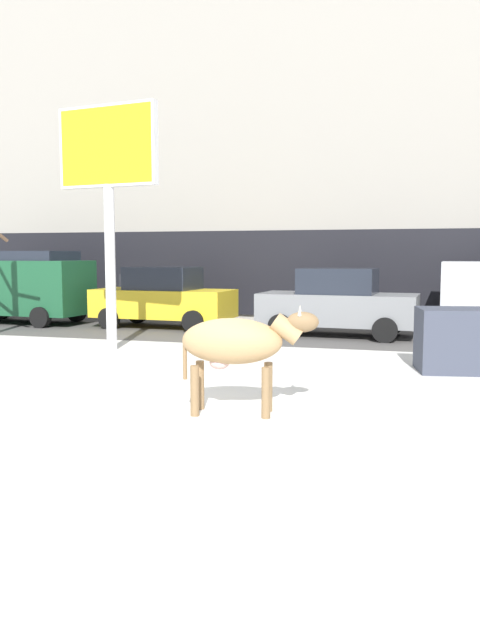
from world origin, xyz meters
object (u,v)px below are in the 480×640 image
object	(u,v)px
cow_tan	(237,343)
pedestrian_far_left	(137,293)
pedestrian_by_cars	(125,292)
car_darkgreen_van	(20,285)
car_grey_sedan	(338,303)
billboard	(108,161)
car_yellow_sedan	(163,298)
dumpster	(464,340)

from	to	relation	value
cow_tan	pedestrian_far_left	xyz separation A→B (m)	(-7.14, 11.95, -0.11)
pedestrian_by_cars	pedestrian_far_left	bearing A→B (deg)	0.00
car_darkgreen_van	pedestrian_far_left	world-z (taller)	car_darkgreen_van
cow_tan	car_grey_sedan	bearing A→B (deg)	88.17
billboard	car_yellow_sedan	bearing A→B (deg)	97.35
pedestrian_by_cars	pedestrian_far_left	distance (m)	0.46
car_yellow_sedan	pedestrian_by_cars	xyz separation A→B (m)	(-2.55, 2.59, -0.03)
car_darkgreen_van	pedestrian_far_left	size ratio (longest dim) A/B	2.72
billboard	pedestrian_by_cars	xyz separation A→B (m)	(-3.13, 7.05, -3.43)
cow_tan	pedestrian_by_cars	distance (m)	14.16
billboard	pedestrian_by_cars	distance (m)	8.45
cow_tan	billboard	bearing A→B (deg)	132.45
billboard	car_grey_sedan	xyz separation A→B (m)	(4.76, 3.89, -3.41)
car_darkgreen_van	car_yellow_sedan	xyz separation A→B (m)	(4.95, 0.09, -0.33)
cow_tan	dumpster	bearing A→B (deg)	52.62
car_darkgreen_van	dumpster	distance (m)	14.18
dumpster	car_yellow_sedan	bearing A→B (deg)	148.35
car_grey_sedan	pedestrian_by_cars	world-z (taller)	car_grey_sedan
car_darkgreen_van	pedestrian_by_cars	size ratio (longest dim) A/B	2.72
car_grey_sedan	cow_tan	bearing A→B (deg)	-91.83
cow_tan	car_darkgreen_van	distance (m)	13.64
billboard	pedestrian_far_left	distance (m)	8.29
car_yellow_sedan	pedestrian_far_left	size ratio (longest dim) A/B	2.48
car_darkgreen_van	pedestrian_far_left	distance (m)	3.94
cow_tan	car_darkgreen_van	xyz separation A→B (m)	(-10.00, 9.26, 0.25)
pedestrian_far_left	car_darkgreen_van	bearing A→B (deg)	-136.85
car_yellow_sedan	cow_tan	bearing A→B (deg)	-61.63
pedestrian_far_left	billboard	bearing A→B (deg)	-69.29
pedestrian_far_left	dumpster	size ratio (longest dim) A/B	1.02
dumpster	pedestrian_far_left	bearing A→B (deg)	143.42
car_yellow_sedan	pedestrian_far_left	bearing A→B (deg)	128.88
cow_tan	pedestrian_far_left	bearing A→B (deg)	120.87
cow_tan	dumpster	world-z (taller)	cow_tan
pedestrian_far_left	dumpster	xyz separation A→B (m)	(10.38, -7.70, -0.28)
billboard	car_darkgreen_van	size ratio (longest dim) A/B	1.18
car_darkgreen_van	dumpster	world-z (taller)	car_darkgreen_van
cow_tan	pedestrian_by_cars	xyz separation A→B (m)	(-7.60, 11.95, -0.11)
car_grey_sedan	dumpster	size ratio (longest dim) A/B	2.53
car_yellow_sedan	dumpster	xyz separation A→B (m)	(8.29, -5.11, -0.31)
pedestrian_by_cars	pedestrian_far_left	xyz separation A→B (m)	(0.46, 0.00, 0.00)
billboard	car_darkgreen_van	bearing A→B (deg)	141.66
cow_tan	car_yellow_sedan	bearing A→B (deg)	118.37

